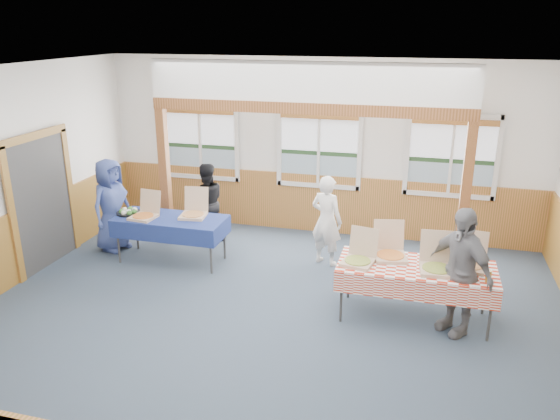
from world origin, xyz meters
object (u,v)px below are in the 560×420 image
object	(u,v)px
table_right	(416,270)
person_grey	(459,271)
table_left	(170,221)
man_blue	(111,205)
woman_white	(327,221)
woman_black	(206,202)

from	to	relation	value
table_right	person_grey	xyz separation A→B (m)	(0.52, -0.19, 0.13)
table_left	man_blue	xyz separation A→B (m)	(-1.20, 0.21, 0.11)
table_right	woman_white	world-z (taller)	woman_white
person_grey	woman_black	bearing A→B (deg)	-161.90
woman_white	woman_black	size ratio (longest dim) A/B	1.04
woman_white	table_left	bearing A→B (deg)	33.44
table_right	woman_white	distance (m)	2.04
man_blue	table_right	bearing A→B (deg)	-87.52
table_left	man_blue	size ratio (longest dim) A/B	1.21
woman_white	person_grey	xyz separation A→B (m)	(1.96, -1.62, 0.09)
table_right	man_blue	xyz separation A→B (m)	(-5.12, 1.10, 0.10)
table_left	woman_black	size ratio (longest dim) A/B	1.37
person_grey	table_left	bearing A→B (deg)	-149.21
table_left	woman_black	distance (m)	1.04
table_left	person_grey	bearing A→B (deg)	-35.32
man_blue	person_grey	distance (m)	5.78
woman_black	person_grey	world-z (taller)	person_grey
person_grey	table_right	bearing A→B (deg)	-155.98
table_left	woman_white	world-z (taller)	woman_white
table_right	man_blue	bearing A→B (deg)	147.86
table_left	person_grey	distance (m)	4.56
person_grey	man_blue	bearing A→B (deg)	-148.47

